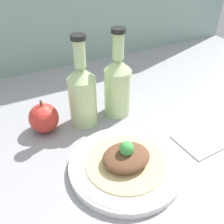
{
  "coord_description": "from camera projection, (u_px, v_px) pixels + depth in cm",
  "views": [
    {
      "loc": [
        -21.91,
        -46.81,
        48.1
      ],
      "look_at": [
        2.47,
        1.74,
        9.31
      ],
      "focal_mm": 42.0,
      "sensor_mm": 36.0,
      "label": 1
    }
  ],
  "objects": [
    {
      "name": "cider_bottle_left",
      "position": [
        82.0,
        93.0,
        0.73
      ],
      "size": [
        7.95,
        7.95,
        26.61
      ],
      "color": "#B7D18E",
      "rests_on": "ground_plane"
    },
    {
      "name": "plate",
      "position": [
        126.0,
        165.0,
        0.63
      ],
      "size": [
        27.33,
        27.33,
        2.23
      ],
      "color": "white",
      "rests_on": "ground_plane"
    },
    {
      "name": "plated_food",
      "position": [
        126.0,
        158.0,
        0.61
      ],
      "size": [
        19.39,
        19.39,
        6.47
      ],
      "color": "#D6BC7F",
      "rests_on": "plate"
    },
    {
      "name": "napkin",
      "position": [
        206.0,
        137.0,
        0.72
      ],
      "size": [
        17.05,
        12.05,
        0.8
      ],
      "color": "#B7BCC6",
      "rests_on": "ground_plane"
    },
    {
      "name": "apple",
      "position": [
        44.0,
        118.0,
        0.73
      ],
      "size": [
        8.42,
        8.42,
        10.02
      ],
      "color": "red",
      "rests_on": "ground_plane"
    },
    {
      "name": "ground_plane",
      "position": [
        107.0,
        151.0,
        0.71
      ],
      "size": [
        180.0,
        110.0,
        4.0
      ],
      "primitive_type": "cube",
      "color": "gray"
    },
    {
      "name": "cider_bottle_right",
      "position": [
        118.0,
        84.0,
        0.77
      ],
      "size": [
        7.95,
        7.95,
        26.61
      ],
      "color": "#B7D18E",
      "rests_on": "ground_plane"
    }
  ]
}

